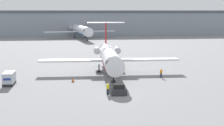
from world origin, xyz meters
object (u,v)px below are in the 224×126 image
pushback_tug (118,89)px  traffic_cone_left (73,80)px  worker_by_wing (161,73)px  luggage_cart (9,79)px  airplane_main (109,57)px  airplane_parked_far_left (80,30)px  worker_near_tug (108,88)px

pushback_tug → traffic_cone_left: size_ratio=5.29×
pushback_tug → traffic_cone_left: 11.11m
worker_by_wing → pushback_tug: bearing=-132.8°
pushback_tug → luggage_cart: size_ratio=1.09×
airplane_main → airplane_parked_far_left: size_ratio=0.75×
traffic_cone_left → airplane_parked_far_left: bearing=88.1°
luggage_cart → traffic_cone_left: luggage_cart is taller
pushback_tug → worker_near_tug: (-1.66, -0.66, 0.38)m
worker_by_wing → worker_near_tug: bearing=-135.6°
worker_near_tug → worker_by_wing: 15.87m
worker_by_wing → traffic_cone_left: (-16.59, -1.75, -0.57)m
luggage_cart → worker_near_tug: bearing=-27.4°
worker_by_wing → luggage_cart: bearing=-174.2°
airplane_main → worker_near_tug: 16.90m
worker_near_tug → airplane_parked_far_left: (-2.21, 99.35, 2.93)m
airplane_main → worker_by_wing: bearing=-30.8°
airplane_parked_far_left → airplane_main: bearing=-87.0°
airplane_main → traffic_cone_left: (-7.35, -7.25, -3.03)m
worker_by_wing → airplane_main: bearing=149.2°
traffic_cone_left → airplane_main: bearing=44.6°
luggage_cart → traffic_cone_left: 10.85m
luggage_cart → worker_by_wing: (27.36, 2.80, -0.20)m
luggage_cart → traffic_cone_left: size_ratio=4.87×
worker_near_tug → traffic_cone_left: 10.74m
worker_by_wing → traffic_cone_left: worker_by_wing is taller
traffic_cone_left → airplane_parked_far_left: 90.13m
airplane_parked_far_left → worker_by_wing: bearing=-81.3°
worker_near_tug → worker_by_wing: bearing=44.4°
pushback_tug → luggage_cart: luggage_cart is taller
worker_near_tug → airplane_main: bearing=82.8°
pushback_tug → luggage_cart: (-17.68, 7.64, 0.51)m
worker_by_wing → traffic_cone_left: bearing=-174.0°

